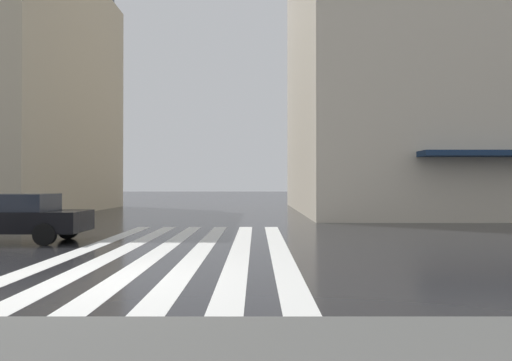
{
  "coord_description": "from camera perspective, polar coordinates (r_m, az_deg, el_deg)",
  "views": [
    {
      "loc": [
        -8.59,
        -2.69,
        1.67
      ],
      "look_at": [
        5.41,
        -2.68,
        1.8
      ],
      "focal_mm": 33.93,
      "sensor_mm": 36.0,
      "label": 1
    }
  ],
  "objects": [
    {
      "name": "ground_plane",
      "position": [
        9.16,
        -17.39,
        -11.0
      ],
      "size": [
        220.0,
        220.0,
        0.0
      ],
      "primitive_type": "plane",
      "color": "black"
    },
    {
      "name": "car_black",
      "position": [
        15.81,
        -26.74,
        -3.77
      ],
      "size": [
        1.85,
        4.1,
        1.41
      ],
      "color": "black",
      "rests_on": "ground_plane"
    },
    {
      "name": "zebra_crossing",
      "position": [
        12.85,
        -8.61,
        -7.96
      ],
      "size": [
        13.0,
        5.5,
        0.01
      ],
      "color": "silver",
      "rests_on": "ground_plane"
    }
  ]
}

